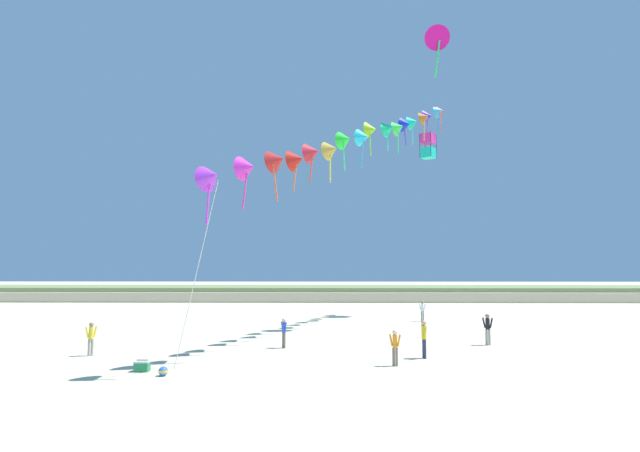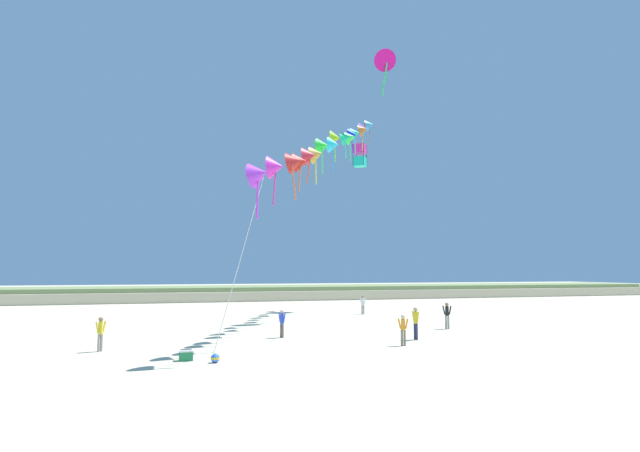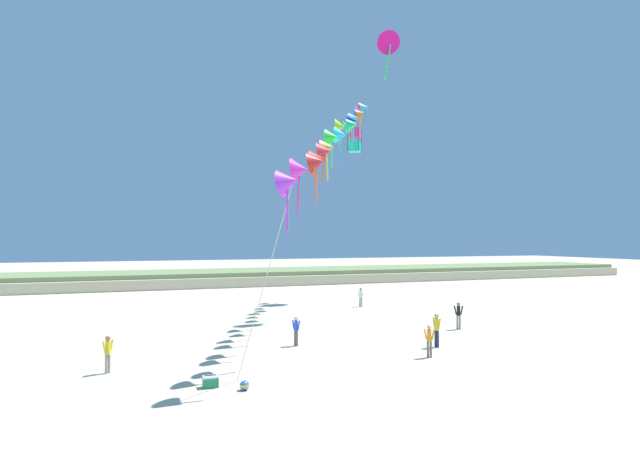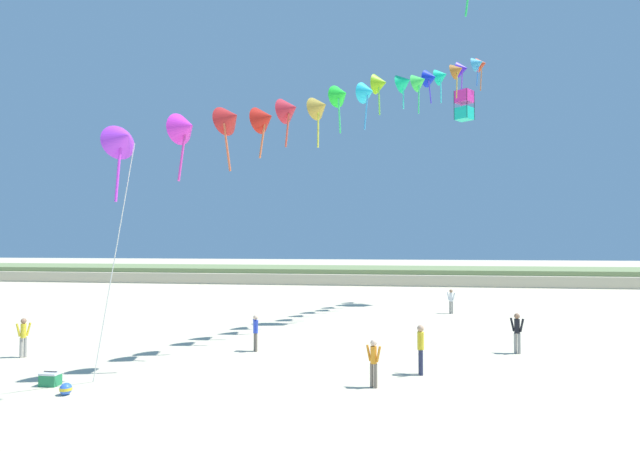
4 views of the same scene
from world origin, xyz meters
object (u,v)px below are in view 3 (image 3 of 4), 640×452
at_px(person_far_right, 296,329).
at_px(person_far_center, 429,339).
at_px(person_near_right, 108,352).
at_px(person_mid_center, 361,296).
at_px(beach_cooler, 210,382).
at_px(person_near_left, 437,328).
at_px(person_far_left, 459,314).
at_px(beach_ball, 245,385).
at_px(large_kite_low_lead, 355,140).
at_px(large_kite_mid_trail, 388,42).

xyz_separation_m(person_far_right, person_far_center, (5.14, -4.60, -0.01)).
bearing_deg(person_near_right, person_mid_center, 39.06).
height_order(person_far_right, beach_cooler, person_far_right).
relative_size(person_near_left, person_far_left, 1.04).
bearing_deg(beach_ball, large_kite_low_lead, 57.63).
height_order(person_near_right, person_far_left, person_far_left).
xyz_separation_m(person_near_right, person_far_left, (19.84, 3.53, 0.06)).
bearing_deg(beach_cooler, person_far_left, 23.38).
xyz_separation_m(person_mid_center, large_kite_mid_trail, (0.75, -3.43, 20.02)).
bearing_deg(beach_cooler, person_near_left, 14.23).
relative_size(person_near_left, person_near_right, 1.10).
relative_size(person_far_left, large_kite_mid_trail, 0.43).
xyz_separation_m(person_mid_center, person_far_left, (1.34, -11.49, 0.06)).
height_order(person_mid_center, beach_cooler, person_mid_center).
xyz_separation_m(person_far_left, person_far_center, (-5.75, -5.72, -0.08)).
height_order(person_far_center, large_kite_low_lead, large_kite_low_lead).
xyz_separation_m(person_near_left, beach_ball, (-10.80, -3.85, -0.82)).
distance_m(person_near_left, person_near_right, 15.68).
bearing_deg(beach_ball, person_near_left, 19.61).
distance_m(person_mid_center, large_kite_low_lead, 14.85).
distance_m(person_far_right, beach_ball, 7.84).
bearing_deg(beach_cooler, person_near_right, 137.48).
xyz_separation_m(person_near_left, person_near_right, (-15.67, 0.41, -0.09)).
bearing_deg(person_far_center, person_mid_center, 75.62).
distance_m(person_near_right, person_far_right, 9.27).
relative_size(large_kite_low_lead, beach_cooler, 3.80).
height_order(large_kite_low_lead, large_kite_mid_trail, large_kite_mid_trail).
bearing_deg(person_far_center, person_far_left, 44.85).
distance_m(person_far_center, beach_ball, 9.48).
distance_m(person_far_left, beach_ball, 16.90).
bearing_deg(person_mid_center, person_near_left, -100.42).
bearing_deg(large_kite_mid_trail, person_near_left, -106.64).
distance_m(person_far_right, large_kite_mid_trail, 24.33).
relative_size(person_near_right, beach_cooler, 2.71).
bearing_deg(beach_ball, person_far_center, 12.62).
bearing_deg(person_near_left, person_far_left, 43.34).
xyz_separation_m(person_near_right, beach_ball, (4.87, -4.26, -0.72)).
bearing_deg(person_far_center, large_kite_mid_trail, 69.46).
distance_m(person_far_right, large_kite_low_lead, 24.99).
relative_size(person_far_right, beach_cooler, 2.66).
bearing_deg(person_near_right, beach_ball, -41.17).
distance_m(person_far_center, beach_cooler, 10.44).
xyz_separation_m(beach_cooler, beach_ball, (1.13, -0.82, -0.03)).
bearing_deg(person_near_right, beach_cooler, -42.52).
bearing_deg(large_kite_low_lead, beach_ball, -122.37).
bearing_deg(person_mid_center, person_far_left, -83.37).
relative_size(person_near_right, person_mid_center, 1.00).
height_order(person_far_right, beach_ball, person_far_right).
bearing_deg(large_kite_low_lead, large_kite_mid_trail, -96.09).
height_order(person_far_center, beach_ball, person_far_center).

